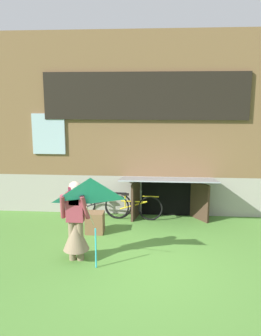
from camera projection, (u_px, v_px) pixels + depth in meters
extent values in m
plane|color=#4C7F33|center=(138.00, 264.00, 6.90)|extent=(60.00, 60.00, 0.00)
cube|color=#9E998E|center=(147.00, 174.00, 12.39)|extent=(8.74, 5.46, 1.08)
cube|color=brown|center=(148.00, 103.00, 11.90)|extent=(8.74, 5.46, 3.83)
cube|color=black|center=(145.00, 96.00, 9.15)|extent=(5.37, 0.08, 1.23)
cube|color=#9EB7C6|center=(145.00, 96.00, 9.17)|extent=(5.21, 0.04, 1.11)
cube|color=#9EB7C6|center=(49.00, 134.00, 9.56)|extent=(0.90, 0.06, 1.10)
cube|color=black|center=(167.00, 198.00, 9.67)|extent=(1.40, 0.03, 1.00)
cube|color=#3D2B1E|center=(136.00, 200.00, 9.46)|extent=(0.21, 0.70, 1.00)
cube|color=#3D2B1E|center=(200.00, 201.00, 9.32)|extent=(0.45, 0.61, 1.00)
cube|color=gray|center=(168.00, 180.00, 9.02)|extent=(2.47, 1.09, 0.18)
cylinder|color=#7F6B51|center=(72.00, 240.00, 7.02)|extent=(0.14, 0.14, 0.82)
cylinder|color=#7F6B51|center=(80.00, 241.00, 7.01)|extent=(0.14, 0.14, 0.82)
cone|color=#7F6B51|center=(76.00, 235.00, 6.99)|extent=(0.52, 0.52, 0.62)
cube|color=#993847|center=(75.00, 207.00, 6.87)|extent=(0.34, 0.20, 0.58)
cylinder|color=#993847|center=(63.00, 207.00, 6.79)|extent=(0.17, 0.33, 0.54)
cylinder|color=#993847|center=(85.00, 207.00, 6.75)|extent=(0.17, 0.33, 0.54)
cube|color=maroon|center=(74.00, 196.00, 6.77)|extent=(0.20, 0.08, 0.36)
sphere|color=#D8AD8E|center=(74.00, 187.00, 6.79)|extent=(0.22, 0.22, 0.22)
pyramid|color=#2DB2CC|center=(91.00, 203.00, 6.22)|extent=(1.18, 0.97, 0.69)
cylinder|color=beige|center=(90.00, 217.00, 6.62)|extent=(0.01, 0.66, 0.60)
cylinder|color=#2DB2CC|center=(96.00, 248.00, 6.69)|extent=(0.03, 0.03, 0.79)
torus|color=black|center=(150.00, 208.00, 9.28)|extent=(0.66, 0.09, 0.66)
torus|color=black|center=(117.00, 207.00, 9.41)|extent=(0.66, 0.09, 0.66)
cylinder|color=gold|center=(134.00, 201.00, 9.31)|extent=(0.67, 0.08, 0.04)
cylinder|color=gold|center=(134.00, 205.00, 9.34)|extent=(0.74, 0.09, 0.27)
cylinder|color=gold|center=(125.00, 201.00, 9.35)|extent=(0.04, 0.04, 0.37)
cube|color=black|center=(125.00, 194.00, 9.31)|extent=(0.20, 0.08, 0.05)
cylinder|color=gold|center=(150.00, 196.00, 9.22)|extent=(0.44, 0.06, 0.03)
torus|color=black|center=(118.00, 206.00, 9.41)|extent=(0.73, 0.08, 0.73)
torus|color=black|center=(82.00, 204.00, 9.53)|extent=(0.73, 0.08, 0.73)
cylinder|color=black|center=(100.00, 198.00, 9.43)|extent=(0.74, 0.07, 0.04)
cylinder|color=black|center=(100.00, 203.00, 9.45)|extent=(0.81, 0.07, 0.29)
cylinder|color=black|center=(91.00, 198.00, 9.46)|extent=(0.04, 0.04, 0.41)
cube|color=black|center=(91.00, 191.00, 9.42)|extent=(0.20, 0.08, 0.05)
cylinder|color=black|center=(118.00, 193.00, 9.34)|extent=(0.44, 0.05, 0.03)
cube|color=brown|center=(95.00, 223.00, 8.45)|extent=(0.43, 0.36, 0.52)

